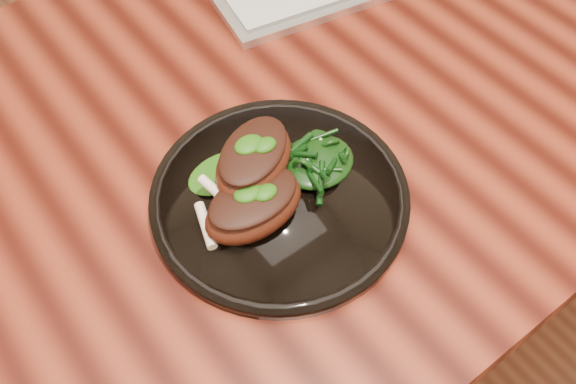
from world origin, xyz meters
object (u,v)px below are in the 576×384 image
at_px(lamb_chop_front, 253,205).
at_px(greens_heap, 317,158).
at_px(desk, 268,152).
at_px(plate, 280,198).

xyz_separation_m(lamb_chop_front, greens_heap, (0.10, 0.02, -0.01)).
distance_m(lamb_chop_front, greens_heap, 0.10).
relative_size(desk, plate, 5.49).
xyz_separation_m(plate, greens_heap, (0.06, 0.01, 0.02)).
bearing_deg(lamb_chop_front, plate, 13.50).
bearing_deg(plate, lamb_chop_front, -166.50).
height_order(lamb_chop_front, greens_heap, lamb_chop_front).
bearing_deg(greens_heap, plate, -174.81).
bearing_deg(plate, greens_heap, 5.19).
height_order(desk, plate, plate).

